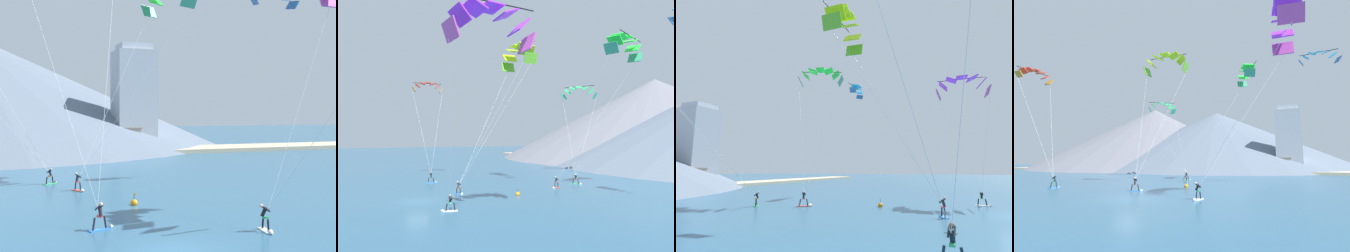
% 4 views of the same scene
% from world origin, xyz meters
% --- Properties ---
extents(ground_plane, '(400.00, 400.00, 0.00)m').
position_xyz_m(ground_plane, '(0.00, 0.00, 0.00)').
color(ground_plane, '#2D5B7A').
extents(kitesurfer_near_lead, '(1.06, 1.76, 1.75)m').
position_xyz_m(kitesurfer_near_lead, '(-1.63, 19.99, 0.51)').
color(kitesurfer_near_lead, '#E54C33').
rests_on(kitesurfer_near_lead, ground).
extents(kitesurfer_near_trail, '(1.61, 1.40, 1.66)m').
position_xyz_m(kitesurfer_near_trail, '(-3.47, 25.26, 0.46)').
color(kitesurfer_near_trail, '#33B266').
rests_on(kitesurfer_near_trail, ground).
extents(kitesurfer_mid_center, '(1.77, 0.99, 1.78)m').
position_xyz_m(kitesurfer_mid_center, '(-2.54, 5.72, 0.54)').
color(kitesurfer_mid_center, '#337FDB').
rests_on(kitesurfer_mid_center, ground).
extents(kitesurfer_far_left, '(0.65, 1.77, 1.81)m').
position_xyz_m(kitesurfer_far_left, '(-14.69, 4.85, 0.57)').
color(kitesurfer_far_left, '#337FDB').
rests_on(kitesurfer_far_left, ground).
extents(kitesurfer_far_right, '(0.71, 1.78, 1.72)m').
position_xyz_m(kitesurfer_far_right, '(6.40, 1.86, 0.51)').
color(kitesurfer_far_right, white).
rests_on(kitesurfer_far_right, ground).
extents(parafoil_kite_near_lead, '(11.97, 7.40, 18.78)m').
position_xyz_m(parafoil_kite_near_lead, '(8.26, 23.76, 18.99)').
color(parafoil_kite_near_lead, '#36936D').
extents(parafoil_kite_near_trail, '(11.85, 10.69, 16.17)m').
position_xyz_m(parafoil_kite_near_trail, '(-12.58, 32.84, 16.28)').
color(parafoil_kite_near_trail, teal).
extents(parafoil_kite_mid_center, '(7.30, 10.00, 19.36)m').
position_xyz_m(parafoil_kite_mid_center, '(-3.07, 14.63, 19.43)').
color(parafoil_kite_mid_center, '#5DB027').
extents(parafoil_kite_far_left, '(6.48, 5.50, 15.93)m').
position_xyz_m(parafoil_kite_far_left, '(-20.49, 5.18, 16.55)').
color(parafoil_kite_far_left, '#B6741B').
extents(parafoil_kite_far_right, '(9.74, 7.70, 16.67)m').
position_xyz_m(parafoil_kite_far_right, '(14.85, 2.97, 16.71)').
color(parafoil_kite_far_right, '#AE4098').
extents(race_marker_buoy, '(0.56, 0.56, 1.02)m').
position_xyz_m(race_marker_buoy, '(1.30, 12.32, 0.16)').
color(race_marker_buoy, orange).
rests_on(race_marker_buoy, ground).
extents(shore_building_harbour_front, '(10.02, 5.05, 5.05)m').
position_xyz_m(shore_building_harbour_front, '(-21.18, 58.64, 2.54)').
color(shore_building_harbour_front, '#B7AD9E').
rests_on(shore_building_harbour_front, ground).
extents(mountain_peak_central_summit, '(111.25, 111.25, 28.79)m').
position_xyz_m(mountain_peak_central_summit, '(-46.81, 93.72, 14.40)').
color(mountain_peak_central_summit, slate).
rests_on(mountain_peak_central_summit, ground).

